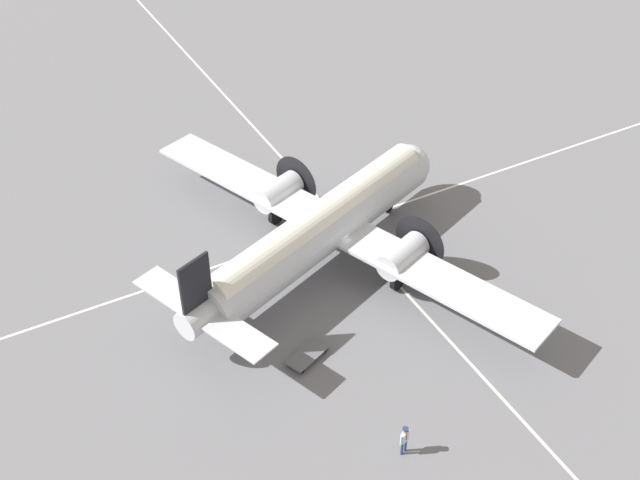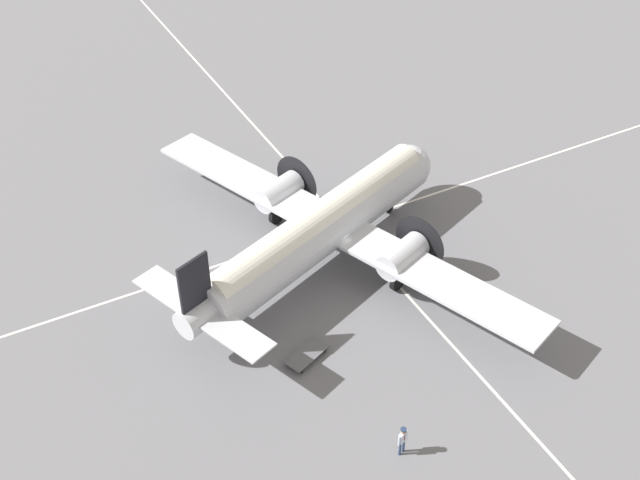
{
  "view_description": "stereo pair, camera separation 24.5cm",
  "coord_description": "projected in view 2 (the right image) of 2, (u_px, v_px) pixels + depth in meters",
  "views": [
    {
      "loc": [
        -30.79,
        16.67,
        30.25
      ],
      "look_at": [
        0.0,
        0.0,
        1.82
      ],
      "focal_mm": 45.0,
      "sensor_mm": 36.0,
      "label": 1
    },
    {
      "loc": [
        -30.91,
        16.45,
        30.25
      ],
      "look_at": [
        0.0,
        0.0,
        1.82
      ],
      "focal_mm": 45.0,
      "sensor_mm": 36.0,
      "label": 2
    }
  ],
  "objects": [
    {
      "name": "airliner_main",
      "position": [
        325.0,
        225.0,
        44.85
      ],
      "size": [
        26.15,
        19.88,
        6.21
      ],
      "rotation": [
        0.0,
        0.0,
        5.08
      ],
      "color": "silver",
      "rests_on": "ground_plane"
    },
    {
      "name": "crew_foreground",
      "position": [
        403.0,
        438.0,
        35.47
      ],
      "size": [
        0.35,
        0.56,
        1.71
      ],
      "rotation": [
        0.0,
        0.0,
        1.85
      ],
      "color": "navy",
      "rests_on": "ground_plane"
    },
    {
      "name": "baggage_cart",
      "position": [
        306.0,
        354.0,
        40.42
      ],
      "size": [
        1.94,
        2.63,
        0.56
      ],
      "rotation": [
        0.0,
        0.0,
        5.1
      ],
      "color": "#56565B",
      "rests_on": "ground_plane"
    },
    {
      "name": "apron_line_eastwest",
      "position": [
        365.0,
        249.0,
        47.35
      ],
      "size": [
        120.0,
        0.16,
        0.01
      ],
      "color": "silver",
      "rests_on": "ground_plane"
    },
    {
      "name": "apron_line_northsouth",
      "position": [
        299.0,
        238.0,
        48.1
      ],
      "size": [
        0.16,
        120.0,
        0.01
      ],
      "color": "silver",
      "rests_on": "ground_plane"
    },
    {
      "name": "ground_plane",
      "position": [
        320.0,
        264.0,
        46.25
      ],
      "size": [
        300.0,
        300.0,
        0.0
      ],
      "primitive_type": "plane",
      "color": "slate"
    },
    {
      "name": "suitcase_near_door",
      "position": [
        262.0,
        344.0,
        40.99
      ],
      "size": [
        0.47,
        0.13,
        0.55
      ],
      "color": "maroon",
      "rests_on": "ground_plane"
    }
  ]
}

